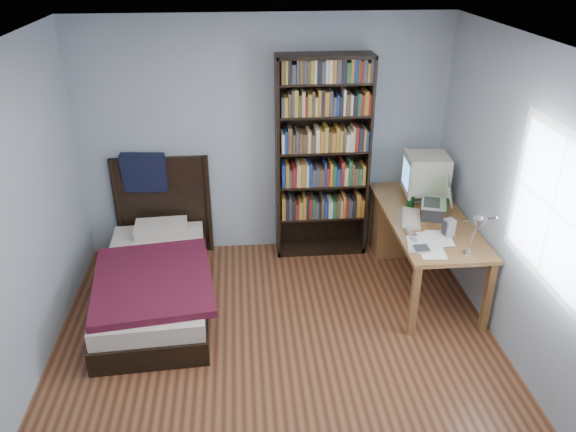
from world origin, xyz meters
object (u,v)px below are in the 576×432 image
object	(u,v)px
laptop	(435,207)
soda_can	(411,201)
desk	(409,223)
bed	(156,275)
desk_lamp	(478,226)
speaker	(449,228)
bookshelf	(322,159)
crt_monitor	(425,174)
keyboard	(411,218)

from	to	relation	value
laptop	soda_can	xyz separation A→B (m)	(-0.16, 0.25, -0.04)
desk	bed	distance (m)	2.66
desk_lamp	soda_can	bearing A→B (deg)	95.22
desk	laptop	world-z (taller)	laptop
speaker	bed	size ratio (longest dim) A/B	0.08
speaker	desk	bearing A→B (deg)	78.00
desk_lamp	bookshelf	size ratio (longest dim) A/B	0.25
crt_monitor	bookshelf	size ratio (longest dim) A/B	0.22
laptop	soda_can	bearing A→B (deg)	122.68
laptop	speaker	xyz separation A→B (m)	(0.01, -0.37, -0.02)
keyboard	laptop	bearing A→B (deg)	25.18
desk	bookshelf	world-z (taller)	bookshelf
laptop	speaker	bearing A→B (deg)	-89.00
desk	bed	xyz separation A→B (m)	(-2.60, -0.54, -0.16)
keyboard	bookshelf	size ratio (longest dim) A/B	0.20
bed	desk_lamp	bearing A→B (deg)	-20.37
crt_monitor	desk_lamp	xyz separation A→B (m)	(-0.06, -1.44, 0.16)
crt_monitor	laptop	distance (m)	0.45
bed	laptop	bearing A→B (deg)	1.06
bed	soda_can	bearing A→B (deg)	6.81
crt_monitor	soda_can	bearing A→B (deg)	-135.93
laptop	keyboard	world-z (taller)	laptop
desk	desk_lamp	distance (m)	1.69
keyboard	bookshelf	xyz separation A→B (m)	(-0.74, 0.79, 0.33)
laptop	speaker	world-z (taller)	laptop
crt_monitor	keyboard	world-z (taller)	crt_monitor
crt_monitor	bookshelf	bearing A→B (deg)	161.61
crt_monitor	desk	bearing A→B (deg)	136.73
keyboard	crt_monitor	bearing A→B (deg)	77.45
laptop	crt_monitor	bearing A→B (deg)	88.01
laptop	bookshelf	bearing A→B (deg)	142.55
crt_monitor	bed	distance (m)	2.82
speaker	soda_can	xyz separation A→B (m)	(-0.17, 0.62, -0.02)
laptop	desk_lamp	bearing A→B (deg)	-92.45
soda_can	bed	distance (m)	2.58
bed	desk	bearing A→B (deg)	11.81
laptop	bed	distance (m)	2.73
keyboard	soda_can	bearing A→B (deg)	91.50
bookshelf	bed	xyz separation A→B (m)	(-1.69, -0.80, -0.81)
laptop	desk_lamp	distance (m)	1.07
soda_can	desk_lamp	bearing A→B (deg)	-84.78
desk	crt_monitor	distance (m)	0.59
bookshelf	bed	distance (m)	2.04
speaker	soda_can	bearing A→B (deg)	88.20
soda_can	crt_monitor	bearing A→B (deg)	44.07
desk_lamp	bookshelf	distance (m)	2.00
keyboard	bed	bearing A→B (deg)	-163.57
desk	bookshelf	bearing A→B (deg)	164.42
desk_lamp	bed	xyz separation A→B (m)	(-2.62, 0.97, -0.90)
desk	bookshelf	size ratio (longest dim) A/B	0.81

